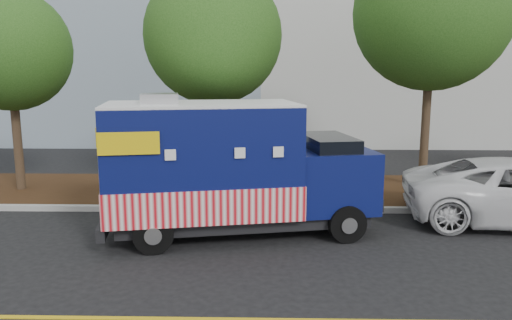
{
  "coord_description": "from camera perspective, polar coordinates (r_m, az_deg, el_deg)",
  "views": [
    {
      "loc": [
        2.31,
        -11.47,
        3.76
      ],
      "look_at": [
        2.03,
        0.6,
        1.56
      ],
      "focal_mm": 35.0,
      "sensor_mm": 36.0,
      "label": 1
    }
  ],
  "objects": [
    {
      "name": "ground",
      "position": [
        12.28,
        -9.68,
        -7.63
      ],
      "size": [
        120.0,
        120.0,
        0.0
      ],
      "primitive_type": "plane",
      "color": "black",
      "rests_on": "ground"
    },
    {
      "name": "curb",
      "position": [
        13.58,
        -8.57,
        -5.52
      ],
      "size": [
        120.0,
        0.18,
        0.15
      ],
      "primitive_type": "cube",
      "color": "#9E9E99",
      "rests_on": "ground"
    },
    {
      "name": "mulch_strip",
      "position": [
        15.58,
        -7.27,
        -3.42
      ],
      "size": [
        120.0,
        4.0,
        0.15
      ],
      "primitive_type": "cube",
      "color": "black",
      "rests_on": "ground"
    },
    {
      "name": "centerline_near",
      "position": [
        8.28,
        -15.73,
        -17.0
      ],
      "size": [
        120.0,
        0.1,
        0.01
      ],
      "primitive_type": "cube",
      "color": "gold",
      "rests_on": "ground"
    },
    {
      "name": "tree_a",
      "position": [
        16.53,
        -26.33,
        11.16
      ],
      "size": [
        3.54,
        3.54,
        6.08
      ],
      "color": "#38281C",
      "rests_on": "ground"
    },
    {
      "name": "tree_b",
      "position": [
        14.51,
        -4.93,
        13.97
      ],
      "size": [
        3.88,
        3.88,
        6.64
      ],
      "color": "#38281C",
      "rests_on": "ground"
    },
    {
      "name": "tree_c",
      "position": [
        16.11,
        19.51,
        15.67
      ],
      "size": [
        4.64,
        4.64,
        7.74
      ],
      "color": "#38281C",
      "rests_on": "ground"
    },
    {
      "name": "sign_post",
      "position": [
        13.73,
        -13.67,
        -0.7
      ],
      "size": [
        0.06,
        0.06,
        2.4
      ],
      "primitive_type": "cube",
      "color": "#473828",
      "rests_on": "ground"
    },
    {
      "name": "food_truck",
      "position": [
        11.35,
        -3.41,
        -1.33
      ],
      "size": [
        6.45,
        3.36,
        3.24
      ],
      "rotation": [
        0.0,
        0.0,
        0.19
      ],
      "color": "black",
      "rests_on": "ground"
    }
  ]
}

